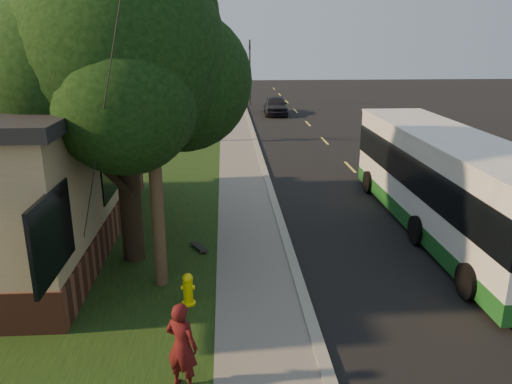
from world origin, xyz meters
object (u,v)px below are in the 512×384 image
traffic_signal (250,68)px  transit_bus (447,181)px  fire_hydrant (188,289)px  leafy_tree (122,62)px  bare_tree_near (192,105)px  bare_tree_far (208,86)px  skateboard_main (199,247)px  dumpster (13,196)px  utility_pole (150,91)px  distant_car (275,105)px  skateboarder (182,346)px

traffic_signal → transit_bus: (4.40, -29.98, -1.56)m
fire_hydrant → leafy_tree: size_ratio=0.09×
leafy_tree → bare_tree_near: leafy_tree is taller
leafy_tree → fire_hydrant: bearing=-59.3°
bare_tree_far → skateboard_main: (0.50, -27.01, -1.88)m
bare_tree_far → dumpster: bare_tree_far is taller
bare_tree_far → transit_bus: (7.90, -25.98, -0.40)m
utility_pole → distant_car: utility_pole is taller
leafy_tree → dumpster: size_ratio=4.56×
bare_tree_near → dumpster: 12.99m
skateboard_main → distant_car: (4.67, 25.34, 0.60)m
bare_tree_far → skateboarder: (0.50, -32.75, -1.14)m
traffic_signal → dumpster: size_ratio=3.22×
leafy_tree → distant_car: size_ratio=1.83×
skateboard_main → dumpster: bearing=152.8°
traffic_signal → transit_bus: bearing=-81.7°
utility_pole → bare_tree_near: 17.19m
fire_hydrant → leafy_tree: (-1.57, 2.65, 4.73)m
traffic_signal → skateboarder: bearing=-94.7°
dumpster → fire_hydrant: bearing=-45.2°
fire_hydrant → dumpster: bearing=134.8°
bare_tree_near → skateboard_main: bare_tree_near is taller
traffic_signal → distant_car: (1.67, -5.67, -2.44)m
dumpster → skateboard_main: bearing=-27.2°
dumpster → distant_car: 24.68m
distant_car → bare_tree_near: bearing=-116.7°
bare_tree_near → distant_car: size_ratio=1.01×
transit_bus → skateboarder: 10.05m
utility_pole → traffic_signal: (3.81, 33.01, -1.47)m
skateboarder → utility_pole: bearing=-50.7°
utility_pole → skateboard_main: bearing=68.1°
fire_hydrant → traffic_signal: traffic_signal is taller
bare_tree_far → skateboarder: bare_tree_far is taller
utility_pole → distant_car: 28.15m
bare_tree_near → skateboarder: size_ratio=2.72×
transit_bus → bare_tree_near: bearing=121.0°
fire_hydrant → leafy_tree: bearing=120.7°
utility_pole → distant_car: size_ratio=2.13×
traffic_signal → skateboarder: size_ratio=3.48×
bare_tree_far → distant_car: bearing=-17.9°
transit_bus → distant_car: bearing=96.4°
bare_tree_near → dumpster: bearing=-114.0°
bare_tree_near → bare_tree_far: 12.01m
fire_hydrant → traffic_signal: bearing=84.8°
leafy_tree → distant_car: (6.34, 25.68, -4.44)m
fire_hydrant → traffic_signal: 34.25m
distant_car → dumpster: bearing=-114.3°
dumpster → traffic_signal: bearing=71.6°
bare_tree_far → traffic_signal: size_ratio=0.73×
utility_pole → distant_car: bearing=78.7°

